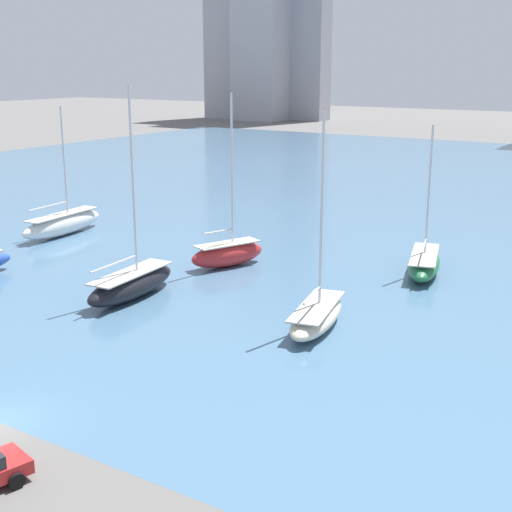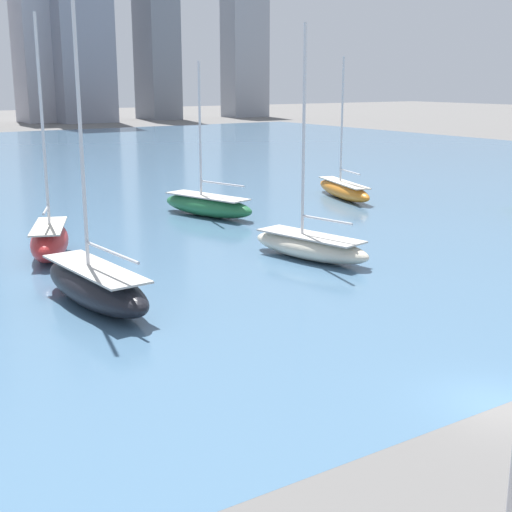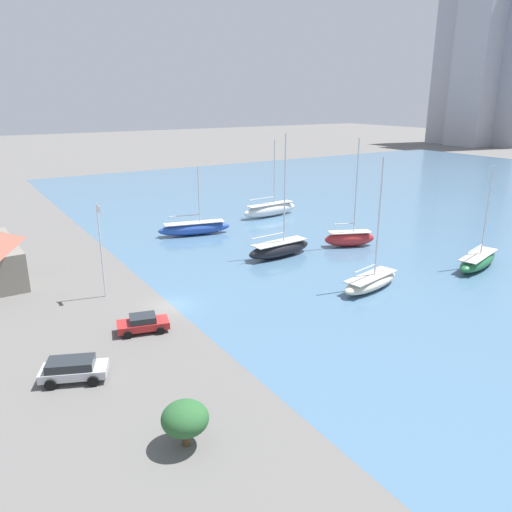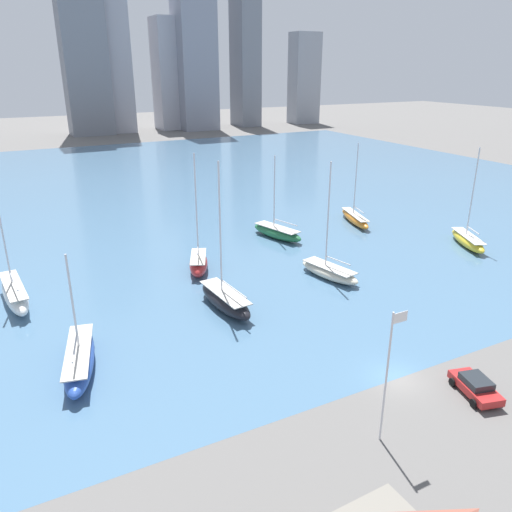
{
  "view_description": "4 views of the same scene",
  "coord_description": "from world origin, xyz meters",
  "px_view_note": "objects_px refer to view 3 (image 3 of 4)",
  "views": [
    {
      "loc": [
        26.8,
        -19.54,
        16.59
      ],
      "look_at": [
        4.58,
        15.83,
        5.3
      ],
      "focal_mm": 50.0,
      "sensor_mm": 36.0,
      "label": 1
    },
    {
      "loc": [
        -18.89,
        -13.79,
        10.59
      ],
      "look_at": [
        -0.88,
        13.52,
        2.48
      ],
      "focal_mm": 50.0,
      "sensor_mm": 36.0,
      "label": 2
    },
    {
      "loc": [
        42.05,
        -16.78,
        19.37
      ],
      "look_at": [
        -1.07,
        10.26,
        3.04
      ],
      "focal_mm": 35.0,
      "sensor_mm": 36.0,
      "label": 3
    },
    {
      "loc": [
        -25.74,
        -25.03,
        23.66
      ],
      "look_at": [
        -3.35,
        18.44,
        4.94
      ],
      "focal_mm": 35.0,
      "sensor_mm": 36.0,
      "label": 4
    }
  ],
  "objects_px": {
    "flag_pole": "(101,247)",
    "parked_wagon_silver": "(73,369)",
    "sailboat_cream": "(371,281)",
    "sailboat_black": "(279,248)",
    "sailboat_white": "(270,210)",
    "parked_sedan_red": "(143,323)",
    "sailboat_green": "(478,260)",
    "sailboat_blue": "(195,228)",
    "sailboat_red": "(350,238)"
  },
  "relations": [
    {
      "from": "sailboat_white",
      "to": "sailboat_cream",
      "type": "distance_m",
      "value": 34.86
    },
    {
      "from": "sailboat_blue",
      "to": "sailboat_green",
      "type": "distance_m",
      "value": 38.16
    },
    {
      "from": "sailboat_cream",
      "to": "sailboat_green",
      "type": "xyz_separation_m",
      "value": [
        1.73,
        15.59,
        0.06
      ]
    },
    {
      "from": "sailboat_red",
      "to": "sailboat_black",
      "type": "distance_m",
      "value": 10.74
    },
    {
      "from": "sailboat_blue",
      "to": "parked_sedan_red",
      "type": "height_order",
      "value": "sailboat_blue"
    },
    {
      "from": "sailboat_red",
      "to": "sailboat_green",
      "type": "bearing_deg",
      "value": 47.29
    },
    {
      "from": "sailboat_red",
      "to": "sailboat_cream",
      "type": "xyz_separation_m",
      "value": [
        13.08,
        -8.9,
        -0.28
      ]
    },
    {
      "from": "parked_wagon_silver",
      "to": "parked_sedan_red",
      "type": "bearing_deg",
      "value": 147.96
    },
    {
      "from": "parked_sedan_red",
      "to": "sailboat_white",
      "type": "bearing_deg",
      "value": 147.05
    },
    {
      "from": "sailboat_white",
      "to": "sailboat_black",
      "type": "bearing_deg",
      "value": -35.64
    },
    {
      "from": "parked_sedan_red",
      "to": "parked_wagon_silver",
      "type": "relative_size",
      "value": 0.94
    },
    {
      "from": "sailboat_white",
      "to": "sailboat_cream",
      "type": "bearing_deg",
      "value": -21.02
    },
    {
      "from": "sailboat_red",
      "to": "sailboat_green",
      "type": "distance_m",
      "value": 16.26
    },
    {
      "from": "sailboat_cream",
      "to": "parked_wagon_silver",
      "type": "bearing_deg",
      "value": -99.15
    },
    {
      "from": "flag_pole",
      "to": "parked_wagon_silver",
      "type": "bearing_deg",
      "value": -23.94
    },
    {
      "from": "sailboat_cream",
      "to": "sailboat_black",
      "type": "bearing_deg",
      "value": 174.86
    },
    {
      "from": "flag_pole",
      "to": "sailboat_cream",
      "type": "xyz_separation_m",
      "value": [
        12.77,
        24.25,
        -4.43
      ]
    },
    {
      "from": "flag_pole",
      "to": "sailboat_red",
      "type": "height_order",
      "value": "sailboat_red"
    },
    {
      "from": "sailboat_green",
      "to": "parked_sedan_red",
      "type": "height_order",
      "value": "sailboat_green"
    },
    {
      "from": "parked_sedan_red",
      "to": "parked_wagon_silver",
      "type": "distance_m",
      "value": 8.41
    },
    {
      "from": "sailboat_cream",
      "to": "sailboat_blue",
      "type": "distance_m",
      "value": 30.15
    },
    {
      "from": "flag_pole",
      "to": "sailboat_black",
      "type": "distance_m",
      "value": 22.91
    },
    {
      "from": "sailboat_white",
      "to": "sailboat_black",
      "type": "height_order",
      "value": "sailboat_black"
    },
    {
      "from": "parked_sedan_red",
      "to": "parked_wagon_silver",
      "type": "height_order",
      "value": "parked_wagon_silver"
    },
    {
      "from": "sailboat_green",
      "to": "parked_wagon_silver",
      "type": "distance_m",
      "value": 46.25
    },
    {
      "from": "sailboat_blue",
      "to": "parked_wagon_silver",
      "type": "height_order",
      "value": "sailboat_blue"
    },
    {
      "from": "sailboat_white",
      "to": "sailboat_blue",
      "type": "bearing_deg",
      "value": -80.83
    },
    {
      "from": "sailboat_green",
      "to": "parked_wagon_silver",
      "type": "xyz_separation_m",
      "value": [
        -0.08,
        -46.25,
        -0.02
      ]
    },
    {
      "from": "sailboat_cream",
      "to": "sailboat_green",
      "type": "distance_m",
      "value": 15.69
    },
    {
      "from": "sailboat_red",
      "to": "parked_sedan_red",
      "type": "distance_m",
      "value": 34.13
    },
    {
      "from": "sailboat_cream",
      "to": "parked_sedan_red",
      "type": "relative_size",
      "value": 2.91
    },
    {
      "from": "sailboat_white",
      "to": "parked_sedan_red",
      "type": "xyz_separation_m",
      "value": [
        30.37,
        -33.35,
        -0.38
      ]
    },
    {
      "from": "sailboat_cream",
      "to": "parked_sedan_red",
      "type": "height_order",
      "value": "sailboat_cream"
    },
    {
      "from": "sailboat_red",
      "to": "sailboat_blue",
      "type": "bearing_deg",
      "value": -114.09
    },
    {
      "from": "sailboat_white",
      "to": "sailboat_green",
      "type": "height_order",
      "value": "sailboat_white"
    },
    {
      "from": "sailboat_white",
      "to": "parked_sedan_red",
      "type": "distance_m",
      "value": 45.11
    },
    {
      "from": "sailboat_black",
      "to": "sailboat_green",
      "type": "height_order",
      "value": "sailboat_black"
    },
    {
      "from": "sailboat_white",
      "to": "parked_sedan_red",
      "type": "bearing_deg",
      "value": -52.7
    },
    {
      "from": "flag_pole",
      "to": "sailboat_black",
      "type": "bearing_deg",
      "value": 93.83
    },
    {
      "from": "sailboat_black",
      "to": "sailboat_green",
      "type": "bearing_deg",
      "value": 42.95
    },
    {
      "from": "sailboat_red",
      "to": "parked_wagon_silver",
      "type": "xyz_separation_m",
      "value": [
        14.74,
        -39.55,
        -0.24
      ]
    },
    {
      "from": "sailboat_green",
      "to": "sailboat_blue",
      "type": "bearing_deg",
      "value": -160.72
    },
    {
      "from": "flag_pole",
      "to": "sailboat_white",
      "type": "distance_m",
      "value": 39.91
    },
    {
      "from": "sailboat_green",
      "to": "sailboat_black",
      "type": "bearing_deg",
      "value": -148.5
    },
    {
      "from": "parked_sedan_red",
      "to": "sailboat_green",
      "type": "bearing_deg",
      "value": 97.67
    },
    {
      "from": "sailboat_cream",
      "to": "sailboat_black",
      "type": "distance_m",
      "value": 14.39
    },
    {
      "from": "sailboat_green",
      "to": "sailboat_cream",
      "type": "bearing_deg",
      "value": -112.2
    },
    {
      "from": "sailboat_white",
      "to": "sailboat_cream",
      "type": "relative_size",
      "value": 0.92
    },
    {
      "from": "sailboat_black",
      "to": "sailboat_green",
      "type": "xyz_separation_m",
      "value": [
        16.01,
        17.37,
        -0.16
      ]
    },
    {
      "from": "sailboat_red",
      "to": "sailboat_black",
      "type": "height_order",
      "value": "sailboat_black"
    }
  ]
}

